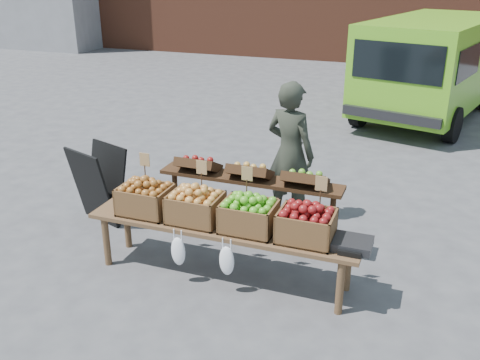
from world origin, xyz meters
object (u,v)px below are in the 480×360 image
at_px(crate_red_apples, 249,217).
at_px(crate_green_apples, 306,226).
at_px(crate_golden_apples, 146,200).
at_px(display_bench, 222,251).
at_px(delivery_van, 431,70).
at_px(weighing_scale, 353,244).
at_px(back_table, 250,201).
at_px(crate_russet_pears, 195,208).
at_px(vendor, 290,153).
at_px(chalkboard_sign, 99,185).

relative_size(crate_red_apples, crate_green_apples, 1.00).
relative_size(crate_golden_apples, crate_green_apples, 1.00).
bearing_deg(crate_golden_apples, display_bench, 0.00).
relative_size(delivery_van, weighing_scale, 12.74).
relative_size(back_table, display_bench, 0.78).
bearing_deg(back_table, crate_russet_pears, -113.03).
distance_m(crate_russet_pears, crate_green_apples, 1.10).
bearing_deg(vendor, crate_red_apples, 109.02).
distance_m(delivery_van, crate_golden_apples, 7.33).
bearing_deg(vendor, crate_green_apples, 129.33).
bearing_deg(crate_russet_pears, back_table, 66.97).
xyz_separation_m(crate_golden_apples, weighing_scale, (2.08, 0.00, -0.10)).
height_order(crate_russet_pears, weighing_scale, crate_russet_pears).
xyz_separation_m(crate_red_apples, crate_green_apples, (0.55, 0.00, 0.00)).
height_order(vendor, crate_red_apples, vendor).
bearing_deg(vendor, display_bench, 98.48).
xyz_separation_m(back_table, crate_golden_apples, (-0.86, -0.72, 0.19)).
bearing_deg(crate_red_apples, vendor, 90.61).
bearing_deg(crate_green_apples, crate_golden_apples, 180.00).
bearing_deg(crate_red_apples, weighing_scale, 0.00).
height_order(crate_golden_apples, crate_green_apples, same).
bearing_deg(crate_green_apples, chalkboard_sign, 166.40).
distance_m(chalkboard_sign, crate_russet_pears, 1.71).
relative_size(display_bench, crate_green_apples, 5.40).
height_order(delivery_van, crate_red_apples, delivery_van).
height_order(back_table, crate_golden_apples, back_table).
distance_m(chalkboard_sign, crate_green_apples, 2.75).
bearing_deg(display_bench, vendor, 80.06).
relative_size(crate_red_apples, weighing_scale, 1.47).
relative_size(delivery_van, crate_red_apples, 8.66).
distance_m(display_bench, weighing_scale, 1.29).
relative_size(delivery_van, display_bench, 1.60).
height_order(display_bench, crate_russet_pears, crate_russet_pears).
xyz_separation_m(delivery_van, display_bench, (-1.61, -6.91, -0.68)).
bearing_deg(vendor, crate_russet_pears, 88.58).
bearing_deg(crate_russet_pears, crate_red_apples, 0.00).
height_order(display_bench, crate_golden_apples, crate_golden_apples).
relative_size(vendor, crate_green_apples, 3.40).
height_order(vendor, crate_green_apples, vendor).
relative_size(vendor, back_table, 0.81).
distance_m(crate_golden_apples, crate_red_apples, 1.10).
height_order(chalkboard_sign, back_table, back_table).
height_order(crate_golden_apples, weighing_scale, crate_golden_apples).
bearing_deg(delivery_van, chalkboard_sign, -104.12).
bearing_deg(weighing_scale, delivery_van, 86.98).
distance_m(display_bench, crate_russet_pears, 0.51).
bearing_deg(crate_golden_apples, chalkboard_sign, 147.62).
relative_size(chalkboard_sign, display_bench, 0.35).
bearing_deg(vendor, crate_golden_apples, 72.20).
relative_size(display_bench, crate_russet_pears, 5.40).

